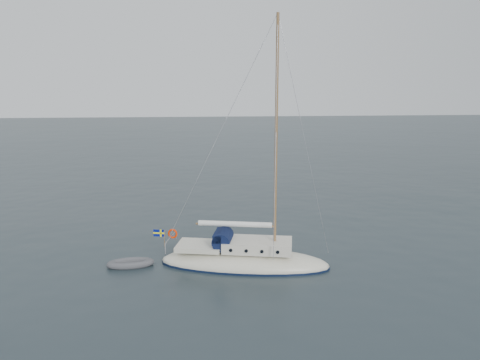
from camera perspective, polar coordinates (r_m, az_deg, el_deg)
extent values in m
plane|color=black|center=(29.84, -1.51, -8.58)|extent=(300.00, 300.00, 0.00)
ellipsoid|color=beige|center=(27.32, 0.53, -10.09)|extent=(9.70, 3.02, 1.62)
cube|color=beige|center=(27.05, 2.13, -7.82)|extent=(3.88, 2.05, 0.59)
cube|color=beige|center=(26.81, -5.02, -8.42)|extent=(2.59, 2.05, 0.27)
cylinder|color=#0C1434|center=(26.73, -2.12, -7.38)|extent=(1.03, 1.78, 1.03)
cube|color=#0C1434|center=(26.64, -2.59, -6.96)|extent=(0.48, 1.78, 0.43)
cylinder|color=olive|center=(25.91, 4.36, 5.30)|extent=(0.16, 0.16, 12.93)
cylinder|color=olive|center=(25.85, 4.38, 6.73)|extent=(0.05, 2.37, 0.05)
cylinder|color=olive|center=(26.53, -0.62, -5.58)|extent=(4.53, 0.11, 0.11)
cylinder|color=white|center=(26.52, -0.62, -5.46)|extent=(4.21, 0.30, 0.30)
cylinder|color=#93929B|center=(26.67, -8.77, -7.56)|extent=(0.04, 2.37, 0.04)
torus|color=#F32D00|center=(27.29, -8.84, -7.13)|extent=(0.58, 0.11, 0.58)
cylinder|color=olive|center=(26.72, -9.58, -7.79)|extent=(0.03, 0.03, 0.97)
cube|color=navy|center=(26.64, -10.30, -7.15)|extent=(0.65, 0.02, 0.41)
cube|color=#FFF613|center=(26.64, -10.30, -7.15)|extent=(0.67, 0.03, 0.10)
cube|color=#FFF613|center=(26.63, -10.04, -7.14)|extent=(0.10, 0.03, 0.43)
cylinder|color=black|center=(27.85, -1.07, -7.26)|extent=(0.19, 0.06, 0.19)
cylinder|color=black|center=(25.90, -0.60, -8.68)|extent=(0.19, 0.06, 0.19)
cylinder|color=black|center=(27.94, 0.70, -7.19)|extent=(0.19, 0.06, 0.19)
cylinder|color=black|center=(26.00, 1.31, -8.60)|extent=(0.19, 0.06, 0.19)
cylinder|color=black|center=(28.06, 2.46, -7.12)|extent=(0.19, 0.06, 0.19)
cylinder|color=black|center=(26.13, 3.20, -8.51)|extent=(0.19, 0.06, 0.19)
cylinder|color=black|center=(28.21, 4.20, -7.04)|extent=(0.19, 0.06, 0.19)
cylinder|color=black|center=(26.29, 5.07, -8.42)|extent=(0.19, 0.06, 0.19)
cube|color=#4E4E52|center=(27.99, -13.21, -9.97)|extent=(1.64, 0.68, 0.10)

